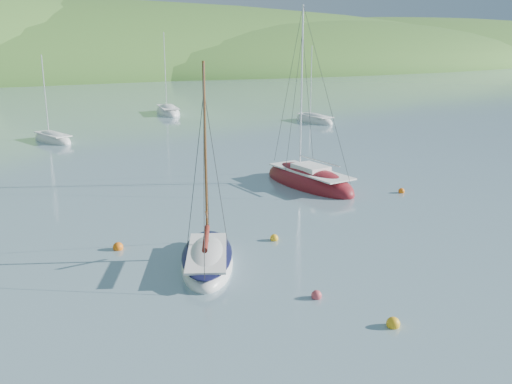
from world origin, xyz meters
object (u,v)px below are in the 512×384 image
distant_sloop_b (168,112)px  daysailer_white (207,261)px  distant_sloop_a (53,140)px  distant_sloop_d (314,121)px  sloop_red (309,182)px

distant_sloop_b → daysailer_white: bearing=-97.7°
daysailer_white → distant_sloop_b: (16.44, 52.33, -0.03)m
daysailer_white → distant_sloop_b: bearing=97.5°
distant_sloop_a → distant_sloop_b: 23.16m
distant_sloop_a → distant_sloop_d: 30.88m
distant_sloop_a → distant_sloop_b: bearing=24.5°
distant_sloop_b → distant_sloop_a: bearing=-129.3°
daysailer_white → sloop_red: bearing=65.1°
sloop_red → distant_sloop_a: 29.99m
distant_sloop_a → distant_sloop_d: (30.87, -0.74, 0.01)m
sloop_red → distant_sloop_b: (4.34, 42.14, -0.04)m
daysailer_white → distant_sloop_a: size_ratio=1.06×
sloop_red → distant_sloop_d: sloop_red is taller
distant_sloop_b → distant_sloop_d: 20.80m
sloop_red → distant_sloop_a: sloop_red is taller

